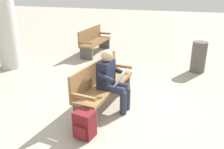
# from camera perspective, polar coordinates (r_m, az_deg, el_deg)

# --- Properties ---
(ground_plane) EXTENTS (40.00, 40.00, 0.00)m
(ground_plane) POSITION_cam_1_polar(r_m,az_deg,el_deg) (4.72, -1.56, -7.57)
(ground_plane) COLOR #A89E8E
(bench_near) EXTENTS (1.83, 0.61, 0.90)m
(bench_near) POSITION_cam_1_polar(r_m,az_deg,el_deg) (4.55, -2.42, -2.31)
(bench_near) COLOR olive
(bench_near) RESTS_ON ground
(person_seated) EXTENTS (0.59, 0.59, 1.18)m
(person_seated) POSITION_cam_1_polar(r_m,az_deg,el_deg) (4.33, -0.14, -1.10)
(person_seated) COLOR #1E2338
(person_seated) RESTS_ON ground
(backpack) EXTENTS (0.32, 0.33, 0.44)m
(backpack) POSITION_cam_1_polar(r_m,az_deg,el_deg) (3.74, -6.85, -12.22)
(backpack) COLOR maroon
(backpack) RESTS_ON ground
(bench_far) EXTENTS (1.81, 0.50, 0.90)m
(bench_far) POSITION_cam_1_polar(r_m,az_deg,el_deg) (8.29, -4.47, 8.39)
(bench_far) COLOR brown
(bench_far) RESTS_ON ground
(support_pillar) EXTENTS (0.60, 0.60, 3.16)m
(support_pillar) POSITION_cam_1_polar(r_m,az_deg,el_deg) (7.20, -25.34, 13.67)
(support_pillar) COLOR beige
(support_pillar) RESTS_ON ground
(trash_bin) EXTENTS (0.40, 0.40, 0.85)m
(trash_bin) POSITION_cam_1_polar(r_m,az_deg,el_deg) (6.83, 20.69, 4.08)
(trash_bin) COLOR #514C47
(trash_bin) RESTS_ON ground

